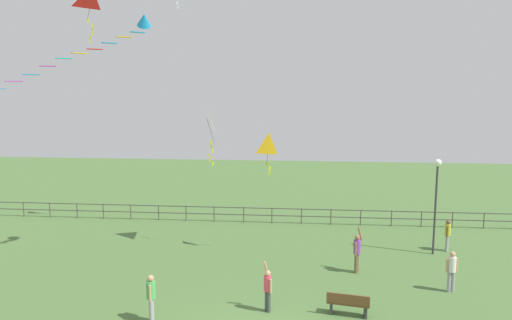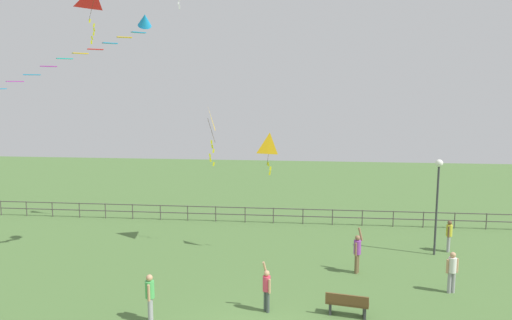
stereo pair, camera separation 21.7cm
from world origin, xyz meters
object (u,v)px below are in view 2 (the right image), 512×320
at_px(person_4, 449,234).
at_px(kite_2, 94,0).
at_px(person_5, 150,295).
at_px(streamer_kite, 132,27).
at_px(park_bench, 347,304).
at_px(kite_1, 208,120).
at_px(lamppost, 438,186).
at_px(person_2, 452,269).
at_px(person_0, 267,287).
at_px(person_1, 357,251).
at_px(kite_0, 270,145).

xyz_separation_m(person_4, kite_2, (-18.18, 1.00, 11.66)).
distance_m(person_5, streamer_kite, 11.32).
height_order(park_bench, kite_1, kite_1).
xyz_separation_m(lamppost, person_2, (-0.51, -4.48, -2.43)).
relative_size(lamppost, person_0, 2.59).
relative_size(lamppost, person_2, 2.81).
bearing_deg(person_4, park_bench, -126.75).
bearing_deg(kite_2, person_5, -58.63).
bearing_deg(person_2, person_0, -161.56).
bearing_deg(park_bench, kite_1, 132.51).
relative_size(lamppost, person_1, 2.35).
bearing_deg(streamer_kite, kite_2, 130.43).
relative_size(person_5, streamer_kite, 0.31).
bearing_deg(person_0, kite_2, 139.32).
height_order(kite_0, streamer_kite, streamer_kite).
bearing_deg(kite_0, person_0, -86.40).
bearing_deg(person_5, person_1, 34.73).
bearing_deg(streamer_kite, park_bench, -25.42).
xyz_separation_m(kite_1, kite_2, (-6.24, 1.51, 6.11)).
distance_m(person_1, streamer_kite, 13.78).
bearing_deg(person_4, kite_2, 176.86).
relative_size(kite_1, streamer_kite, 0.55).
xyz_separation_m(person_0, person_2, (7.11, 2.37, 0.05)).
xyz_separation_m(person_0, person_1, (3.62, 4.07, 0.09)).
height_order(lamppost, park_bench, lamppost).
bearing_deg(person_0, person_1, 48.38).
xyz_separation_m(person_2, kite_2, (-16.86, 6.01, 11.61)).
bearing_deg(streamer_kite, person_1, -0.96).
bearing_deg(lamppost, person_5, -145.25).
xyz_separation_m(person_1, kite_0, (-4.01, 2.20, 4.36)).
bearing_deg(kite_1, streamer_kite, -135.91).
distance_m(person_1, kite_1, 9.41).
distance_m(park_bench, kite_0, 8.66).
distance_m(park_bench, person_2, 4.93).
bearing_deg(person_4, streamer_kite, -167.88).
height_order(park_bench, streamer_kite, streamer_kite).
bearing_deg(park_bench, person_0, 178.50).
distance_m(person_1, person_4, 5.84).
height_order(lamppost, person_5, lamppost).
relative_size(kite_1, kite_2, 1.07).
height_order(person_0, person_2, person_0).
distance_m(person_0, person_4, 11.20).
height_order(kite_1, streamer_kite, streamer_kite).
distance_m(park_bench, person_1, 4.25).
relative_size(lamppost, person_4, 2.97).
distance_m(person_0, person_1, 5.45).
xyz_separation_m(person_5, streamer_kite, (-2.29, 5.40, 9.68)).
bearing_deg(person_4, person_1, -145.45).
height_order(person_0, kite_1, kite_1).
xyz_separation_m(person_4, streamer_kite, (-14.65, -3.14, 9.74)).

